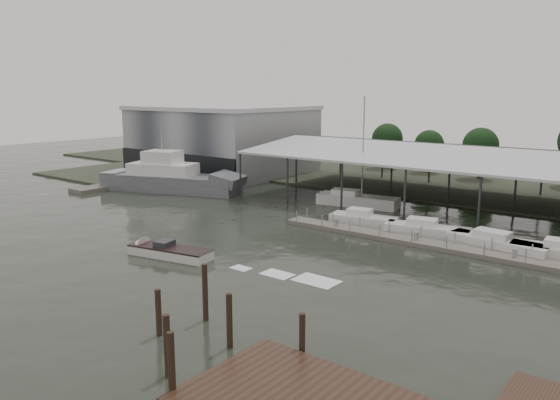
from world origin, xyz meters
The scene contains 14 objects.
ground centered at (0.00, 0.00, 0.00)m, with size 200.00×200.00×0.00m, color #262C23.
land_strip_far centered at (0.00, 42.00, 0.10)m, with size 140.00×30.00×0.30m.
land_strip_west centered at (-40.00, 30.00, 0.10)m, with size 20.00×40.00×0.30m.
storage_warehouse centered at (-28.00, 29.94, 5.29)m, with size 24.50×20.50×10.50m.
covered_boat_shed centered at (17.00, 28.00, 6.13)m, with size 58.24×24.00×6.96m.
trawler_dock centered at (-30.00, 14.00, 0.25)m, with size 3.00×18.00×0.50m.
floating_dock centered at (15.00, 10.00, 0.20)m, with size 28.00×2.00×1.40m.
grey_trawler centered at (-21.72, 13.94, 1.58)m, with size 19.56×10.88×8.84m.
white_sailboat centered at (1.97, 20.58, 0.65)m, with size 9.51×4.10×12.42m.
speedboat_underway centered at (-0.29, -5.44, 0.39)m, with size 18.44×5.57×2.00m.
moored_cruiser_0 centered at (7.29, 12.80, 0.61)m, with size 6.70×3.20×1.70m.
moored_cruiser_1 centered at (13.73, 12.74, 0.61)m, with size 7.66×3.67×1.70m.
moored_cruiser_2 centered at (20.03, 12.16, 0.61)m, with size 8.22×3.21×1.70m.
mooring_pilings centered at (14.03, -14.89, 1.13)m, with size 7.62×6.88×3.92m.
Camera 1 is at (32.56, -32.34, 12.84)m, focal length 35.00 mm.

